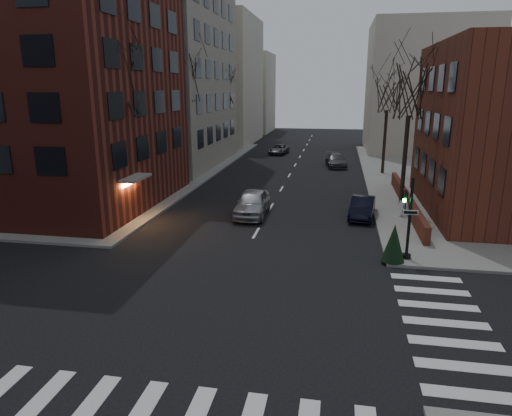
{
  "coord_description": "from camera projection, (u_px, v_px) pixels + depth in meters",
  "views": [
    {
      "loc": [
        4.47,
        -12.85,
        8.29
      ],
      "look_at": [
        0.32,
        10.21,
        2.0
      ],
      "focal_mm": 32.0,
      "sensor_mm": 36.0,
      "label": 1
    }
  ],
  "objects": [
    {
      "name": "car_lane_far",
      "position": [
        279.0,
        149.0,
        57.1
      ],
      "size": [
        2.38,
        4.45,
        1.19
      ],
      "primitive_type": "imported",
      "rotation": [
        0.0,
        0.0,
        -0.1
      ],
      "color": "#3D3E42",
      "rests_on": "ground"
    },
    {
      "name": "car_lane_silver",
      "position": [
        252.0,
        203.0,
        29.95
      ],
      "size": [
        2.04,
        4.96,
        1.68
      ],
      "primitive_type": "imported",
      "rotation": [
        0.0,
        0.0,
        0.01
      ],
      "color": "#A6A5AB",
      "rests_on": "ground"
    },
    {
      "name": "tree_right_b",
      "position": [
        388.0,
        94.0,
        42.08
      ],
      "size": [
        3.74,
        3.74,
        9.18
      ],
      "color": "#2D231C",
      "rests_on": "sidewalk_far_right"
    },
    {
      "name": "tree_left_a",
      "position": [
        120.0,
        83.0,
        27.75
      ],
      "size": [
        4.18,
        4.18,
        10.26
      ],
      "color": "#2D231C",
      "rests_on": "sidewalk_far_left"
    },
    {
      "name": "tree_right_a",
      "position": [
        410.0,
        90.0,
        28.65
      ],
      "size": [
        3.96,
        3.96,
        9.72
      ],
      "color": "#2D231C",
      "rests_on": "sidewalk_far_right"
    },
    {
      "name": "streetlamp_far",
      "position": [
        233.0,
        120.0,
        55.36
      ],
      "size": [
        0.36,
        0.36,
        6.28
      ],
      "color": "black",
      "rests_on": "sidewalk_far_left"
    },
    {
      "name": "building_left_brick",
      "position": [
        45.0,
        75.0,
        31.13
      ],
      "size": [
        15.0,
        15.0,
        18.0
      ],
      "primitive_type": "cube",
      "color": "maroon",
      "rests_on": "ground"
    },
    {
      "name": "building_distant_ra",
      "position": [
        425.0,
        88.0,
        58.02
      ],
      "size": [
        14.0,
        14.0,
        16.0
      ],
      "primitive_type": "cube",
      "color": "beige",
      "rests_on": "ground"
    },
    {
      "name": "evergreen_shrub",
      "position": [
        394.0,
        243.0,
        21.69
      ],
      "size": [
        1.21,
        1.21,
        1.83
      ],
      "primitive_type": "cone",
      "rotation": [
        0.0,
        0.0,
        0.11
      ],
      "color": "black",
      "rests_on": "sidewalk_far_right"
    },
    {
      "name": "streetlamp_near",
      "position": [
        177.0,
        138.0,
        36.35
      ],
      "size": [
        0.36,
        0.36,
        6.28
      ],
      "color": "black",
      "rests_on": "sidewalk_far_left"
    },
    {
      "name": "parked_sedan",
      "position": [
        362.0,
        208.0,
        29.47
      ],
      "size": [
        1.94,
        4.24,
        1.35
      ],
      "primitive_type": "imported",
      "rotation": [
        0.0,
        0.0,
        -0.13
      ],
      "color": "black",
      "rests_on": "ground"
    },
    {
      "name": "car_lane_gray",
      "position": [
        336.0,
        160.0,
        48.11
      ],
      "size": [
        2.52,
        4.97,
        1.38
      ],
      "primitive_type": "imported",
      "rotation": [
        0.0,
        0.0,
        0.13
      ],
      "color": "#403F44",
      "rests_on": "ground"
    },
    {
      "name": "tree_left_b",
      "position": [
        184.0,
        78.0,
        39.04
      ],
      "size": [
        4.4,
        4.4,
        10.8
      ],
      "color": "#2D231C",
      "rests_on": "sidewalk_far_left"
    },
    {
      "name": "ground",
      "position": [
        192.0,
        344.0,
        15.13
      ],
      "size": [
        160.0,
        160.0,
        0.0
      ],
      "primitive_type": "plane",
      "color": "black",
      "rests_on": "ground"
    },
    {
      "name": "sidewalk_far_left",
      "position": [
        19.0,
        165.0,
        48.59
      ],
      "size": [
        44.0,
        44.0,
        0.15
      ],
      "primitive_type": "cube",
      "color": "gray",
      "rests_on": "ground"
    },
    {
      "name": "sandwich_board",
      "position": [
        403.0,
        208.0,
        29.4
      ],
      "size": [
        0.59,
        0.71,
        0.98
      ],
      "primitive_type": "cube",
      "rotation": [
        0.0,
        0.0,
        0.3
      ],
      "color": "silver",
      "rests_on": "sidewalk_far_right"
    },
    {
      "name": "traffic_signal",
      "position": [
        408.0,
        224.0,
        21.83
      ],
      "size": [
        0.76,
        0.44,
        4.0
      ],
      "color": "black",
      "rests_on": "sidewalk_far_right"
    },
    {
      "name": "building_left_tan",
      "position": [
        131.0,
        28.0,
        46.72
      ],
      "size": [
        18.0,
        18.0,
        28.0
      ],
      "primitive_type": "cube",
      "color": "gray",
      "rests_on": "ground"
    },
    {
      "name": "building_distant_lb",
      "position": [
        244.0,
        93.0,
        83.98
      ],
      "size": [
        10.0,
        12.0,
        14.0
      ],
      "primitive_type": "cube",
      "color": "beige",
      "rests_on": "ground"
    },
    {
      "name": "building_distant_la",
      "position": [
        208.0,
        81.0,
        67.64
      ],
      "size": [
        14.0,
        16.0,
        18.0
      ],
      "primitive_type": "cube",
      "color": "beige",
      "rests_on": "ground"
    },
    {
      "name": "low_wall_right",
      "position": [
        407.0,
        200.0,
        31.43
      ],
      "size": [
        0.35,
        16.0,
        1.0
      ],
      "primitive_type": "cube",
      "color": "#5E281B",
      "rests_on": "sidewalk_far_right"
    },
    {
      "name": "tree_left_c",
      "position": [
        224.0,
        88.0,
        52.57
      ],
      "size": [
        3.96,
        3.96,
        9.72
      ],
      "color": "#2D231C",
      "rests_on": "sidewalk_far_left"
    }
  ]
}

